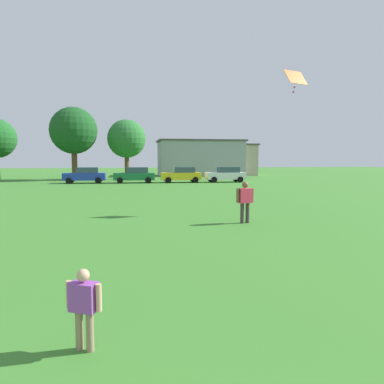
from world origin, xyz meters
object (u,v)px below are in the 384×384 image
at_px(parked_car_blue_0, 85,175).
at_px(parked_car_green_1, 135,175).
at_px(parked_car_white_3, 226,174).
at_px(kite, 296,79).
at_px(parked_car_yellow_2, 182,175).
at_px(tree_far_right, 127,139).
at_px(adult_bystander, 245,199).
at_px(child_kite_flyer, 84,302).
at_px(tree_center, 74,131).

xyz_separation_m(parked_car_blue_0, parked_car_green_1, (5.17, -0.37, 0.00)).
bearing_deg(parked_car_green_1, parked_car_blue_0, -4.04).
relative_size(parked_car_blue_0, parked_car_white_3, 1.00).
bearing_deg(parked_car_white_3, kite, 83.23).
height_order(parked_car_yellow_2, tree_far_right, tree_far_right).
distance_m(adult_bystander, tree_far_right, 34.40).
bearing_deg(kite, adult_bystander, -139.08).
xyz_separation_m(child_kite_flyer, tree_far_right, (0.32, 42.78, 4.45)).
bearing_deg(parked_car_blue_0, parked_car_yellow_2, 176.88).
xyz_separation_m(child_kite_flyer, parked_car_yellow_2, (6.23, 34.62, 0.20)).
xyz_separation_m(parked_car_yellow_2, parked_car_white_3, (4.93, -0.22, 0.00)).
distance_m(parked_car_yellow_2, tree_center, 14.99).
xyz_separation_m(parked_car_white_3, tree_far_right, (-10.83, 8.39, 4.25)).
bearing_deg(parked_car_green_1, kite, 107.67).
relative_size(child_kite_flyer, parked_car_white_3, 0.26).
xyz_separation_m(parked_car_blue_0, tree_center, (-1.99, 6.51, 5.10)).
height_order(parked_car_green_1, parked_car_white_3, same).
xyz_separation_m(parked_car_green_1, parked_car_yellow_2, (5.04, -0.19, 0.00)).
distance_m(adult_bystander, parked_car_yellow_2, 25.67).
relative_size(child_kite_flyer, kite, 0.89).
relative_size(child_kite_flyer, tree_far_right, 0.15).
bearing_deg(tree_center, parked_car_white_3, -23.04).
height_order(parked_car_white_3, tree_far_right, tree_far_right).
distance_m(adult_bystander, tree_center, 34.89).
height_order(kite, parked_car_green_1, kite).
distance_m(child_kite_flyer, adult_bystander, 10.33).
xyz_separation_m(parked_car_yellow_2, tree_far_right, (-5.90, 8.17, 4.25)).
bearing_deg(parked_car_blue_0, parked_car_white_3, 177.06).
bearing_deg(parked_car_green_1, parked_car_white_3, 177.64).
xyz_separation_m(child_kite_flyer, parked_car_green_1, (1.19, 34.81, 0.20)).
bearing_deg(parked_car_green_1, adult_bystander, 98.62).
height_order(parked_car_yellow_2, tree_center, tree_center).
distance_m(parked_car_green_1, parked_car_white_3, 9.98).
distance_m(parked_car_blue_0, parked_car_yellow_2, 10.23).
bearing_deg(parked_car_white_3, tree_center, -23.04).
bearing_deg(adult_bystander, parked_car_yellow_2, 74.21).
xyz_separation_m(tree_center, tree_far_right, (6.29, 1.11, -0.85)).
xyz_separation_m(adult_bystander, parked_car_white_3, (6.05, 25.42, -0.12)).
distance_m(parked_car_green_1, tree_far_right, 9.08).
bearing_deg(tree_center, parked_car_blue_0, -73.03).
bearing_deg(tree_far_right, child_kite_flyer, -90.43).
bearing_deg(parked_car_green_1, tree_center, -43.83).
distance_m(parked_car_white_3, tree_center, 19.30).
bearing_deg(parked_car_yellow_2, tree_center, -30.08).
bearing_deg(parked_car_green_1, parked_car_yellow_2, 177.83).
bearing_deg(child_kite_flyer, parked_car_white_3, 98.20).
height_order(adult_bystander, tree_center, tree_center).
distance_m(adult_bystander, parked_car_white_3, 26.13).
bearing_deg(parked_car_yellow_2, parked_car_white_3, 177.44).
bearing_deg(tree_far_right, kite, -75.20).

